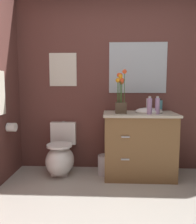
% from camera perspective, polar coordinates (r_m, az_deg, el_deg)
% --- Properties ---
extents(wall_back, '(4.50, 0.05, 2.50)m').
position_cam_1_polar(wall_back, '(3.34, 8.69, 7.28)').
color(wall_back, brown).
rests_on(wall_back, ground_plane).
extents(toilet, '(0.38, 0.59, 0.69)m').
position_cam_1_polar(toilet, '(3.24, -9.23, -10.79)').
color(toilet, white).
rests_on(toilet, ground_plane).
extents(vanity_cabinet, '(0.94, 0.56, 1.03)m').
position_cam_1_polar(vanity_cabinet, '(3.12, 10.17, -7.77)').
color(vanity_cabinet, brown).
rests_on(vanity_cabinet, ground_plane).
extents(flower_vase, '(0.14, 0.14, 0.56)m').
position_cam_1_polar(flower_vase, '(2.95, 5.67, 3.42)').
color(flower_vase, '#4C3D2D').
rests_on(flower_vase, vanity_cabinet).
extents(soap_bottle, '(0.06, 0.06, 0.22)m').
position_cam_1_polar(soap_bottle, '(2.98, 14.48, 1.51)').
color(soap_bottle, '#B28CBF').
rests_on(soap_bottle, vanity_cabinet).
extents(lotion_bottle, '(0.07, 0.07, 0.18)m').
position_cam_1_polar(lotion_bottle, '(3.21, 15.05, 1.50)').
color(lotion_bottle, teal).
rests_on(lotion_bottle, vanity_cabinet).
extents(hand_wash_bottle, '(0.06, 0.06, 0.22)m').
position_cam_1_polar(hand_wash_bottle, '(2.93, 12.64, 1.49)').
color(hand_wash_bottle, '#B28CBF').
rests_on(hand_wash_bottle, vanity_cabinet).
extents(trash_bin, '(0.18, 0.18, 0.27)m').
position_cam_1_polar(trash_bin, '(3.20, 1.64, -12.92)').
color(trash_bin, '#B7B7BC').
rests_on(trash_bin, ground_plane).
extents(wall_poster, '(0.39, 0.01, 0.46)m').
position_cam_1_polar(wall_poster, '(3.36, -8.67, 10.32)').
color(wall_poster, silver).
extents(wall_mirror, '(0.80, 0.01, 0.70)m').
position_cam_1_polar(wall_mirror, '(3.32, 9.82, 10.72)').
color(wall_mirror, '#B2BCC6').
extents(toilet_paper_roll, '(0.11, 0.11, 0.11)m').
position_cam_1_polar(toilet_paper_roll, '(3.13, -20.58, -3.53)').
color(toilet_paper_roll, white).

